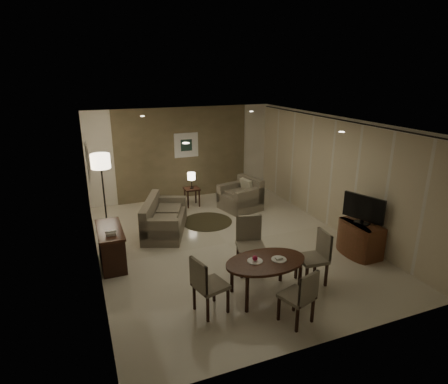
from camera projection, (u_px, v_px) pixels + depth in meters
name	position (u px, v px, depth m)	size (l,w,h in m)	color
room_shell	(221.00, 181.00, 8.34)	(5.50, 7.00, 2.70)	beige
taupe_accent	(183.00, 154.00, 11.06)	(3.96, 0.03, 2.70)	#766649
curtain_wall	(331.00, 175.00, 8.94)	(0.08, 6.70, 2.58)	beige
curtain_rod	(336.00, 119.00, 8.53)	(0.03, 0.03, 6.80)	black
art_back_frame	(186.00, 145.00, 11.00)	(0.72, 0.03, 0.72)	silver
art_back_canvas	(186.00, 145.00, 10.99)	(0.34, 0.01, 0.34)	#1C3429
art_left_frame	(88.00, 162.00, 7.93)	(0.03, 0.60, 0.80)	silver
art_left_canvas	(88.00, 162.00, 7.94)	(0.01, 0.46, 0.64)	gray
downlight_nl	(186.00, 143.00, 5.49)	(0.10, 0.10, 0.01)	white
downlight_nr	(342.00, 132.00, 6.47)	(0.10, 0.10, 0.01)	white
downlight_fl	(142.00, 116.00, 8.67)	(0.10, 0.10, 0.01)	white
downlight_fr	(251.00, 111.00, 9.65)	(0.10, 0.10, 0.01)	white
console_desk	(111.00, 246.00, 7.41)	(0.48, 1.20, 0.75)	#452516
telephone	(111.00, 233.00, 7.02)	(0.20, 0.14, 0.09)	white
tv_cabinet	(361.00, 239.00, 7.82)	(0.48, 0.90, 0.70)	brown
flat_tv	(363.00, 209.00, 7.60)	(0.06, 0.88, 0.60)	black
dining_table	(265.00, 278.00, 6.37)	(1.41, 0.88, 0.66)	#452516
chair_near	(297.00, 296.00, 5.67)	(0.44, 0.44, 0.91)	#776D5C
chair_far	(251.00, 246.00, 7.07)	(0.51, 0.51, 1.06)	#776D5C
chair_left	(211.00, 285.00, 5.90)	(0.47, 0.47, 0.97)	#776D5C
chair_right	(312.00, 258.00, 6.72)	(0.47, 0.47, 0.98)	#776D5C
plate_a	(255.00, 261.00, 6.24)	(0.26, 0.26, 0.02)	white
plate_b	(279.00, 259.00, 6.30)	(0.26, 0.26, 0.02)	white
fruit_apple	(255.00, 258.00, 6.23)	(0.09, 0.09, 0.09)	#B8153C
napkin	(279.00, 258.00, 6.29)	(0.12, 0.08, 0.03)	white
round_rug	(207.00, 222.00, 9.59)	(1.28, 1.28, 0.01)	#3E3722
sofa	(165.00, 216.00, 8.87)	(0.86, 1.72, 0.81)	#776D5C
armchair	(240.00, 194.00, 10.32)	(0.97, 0.92, 0.87)	#776D5C
side_table	(192.00, 197.00, 10.65)	(0.41, 0.41, 0.52)	black
table_lamp	(191.00, 180.00, 10.49)	(0.22, 0.22, 0.50)	#FFEAC1
floor_lamp	(104.00, 190.00, 9.15)	(0.46, 0.46, 1.81)	#FFE5B7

